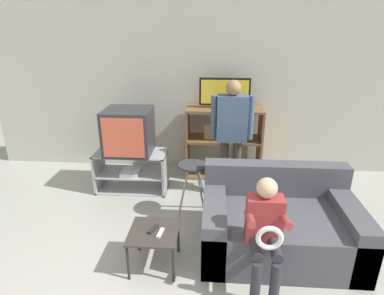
{
  "coord_description": "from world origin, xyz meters",
  "views": [
    {
      "loc": [
        0.25,
        -1.44,
        2.16
      ],
      "look_at": [
        0.02,
        1.82,
        0.9
      ],
      "focal_mm": 30.0,
      "sensor_mm": 36.0,
      "label": 1
    }
  ],
  "objects_px": {
    "snack_table": "(154,235)",
    "remote_control_white": "(160,233)",
    "folding_stool": "(193,175)",
    "couch": "(278,224)",
    "media_shelf": "(223,142)",
    "television_flat": "(225,94)",
    "television_main": "(129,131)",
    "tv_stand": "(132,171)",
    "remote_control_black": "(153,229)",
    "person_seated_child": "(265,229)",
    "person_standing_adult": "(232,129)"
  },
  "relations": [
    {
      "from": "snack_table",
      "to": "person_seated_child",
      "type": "xyz_separation_m",
      "value": [
        0.96,
        -0.21,
        0.27
      ]
    },
    {
      "from": "folding_stool",
      "to": "couch",
      "type": "relative_size",
      "value": 0.45
    },
    {
      "from": "remote_control_white",
      "to": "remote_control_black",
      "type": "bearing_deg",
      "value": 153.26
    },
    {
      "from": "remote_control_black",
      "to": "media_shelf",
      "type": "bearing_deg",
      "value": 93.52
    },
    {
      "from": "remote_control_white",
      "to": "person_seated_child",
      "type": "relative_size",
      "value": 0.14
    },
    {
      "from": "media_shelf",
      "to": "person_standing_adult",
      "type": "relative_size",
      "value": 0.71
    },
    {
      "from": "snack_table",
      "to": "remote_control_black",
      "type": "distance_m",
      "value": 0.06
    },
    {
      "from": "folding_stool",
      "to": "person_seated_child",
      "type": "bearing_deg",
      "value": -58.28
    },
    {
      "from": "media_shelf",
      "to": "couch",
      "type": "xyz_separation_m",
      "value": [
        0.53,
        -1.7,
        -0.26
      ]
    },
    {
      "from": "television_main",
      "to": "couch",
      "type": "distance_m",
      "value": 2.2
    },
    {
      "from": "person_standing_adult",
      "to": "remote_control_white",
      "type": "bearing_deg",
      "value": -115.05
    },
    {
      "from": "television_flat",
      "to": "remote_control_white",
      "type": "height_order",
      "value": "television_flat"
    },
    {
      "from": "media_shelf",
      "to": "television_flat",
      "type": "height_order",
      "value": "television_flat"
    },
    {
      "from": "remote_control_black",
      "to": "television_flat",
      "type": "bearing_deg",
      "value": 93.73
    },
    {
      "from": "snack_table",
      "to": "person_seated_child",
      "type": "height_order",
      "value": "person_seated_child"
    },
    {
      "from": "tv_stand",
      "to": "couch",
      "type": "height_order",
      "value": "couch"
    },
    {
      "from": "television_main",
      "to": "television_flat",
      "type": "relative_size",
      "value": 0.85
    },
    {
      "from": "person_seated_child",
      "to": "person_standing_adult",
      "type": "bearing_deg",
      "value": 97.36
    },
    {
      "from": "folding_stool",
      "to": "remote_control_black",
      "type": "bearing_deg",
      "value": -110.32
    },
    {
      "from": "person_seated_child",
      "to": "television_main",
      "type": "bearing_deg",
      "value": 132.3
    },
    {
      "from": "television_main",
      "to": "person_standing_adult",
      "type": "relative_size",
      "value": 0.39
    },
    {
      "from": "television_main",
      "to": "person_standing_adult",
      "type": "xyz_separation_m",
      "value": [
        1.34,
        -0.07,
        0.09
      ]
    },
    {
      "from": "television_flat",
      "to": "couch",
      "type": "bearing_deg",
      "value": -72.62
    },
    {
      "from": "media_shelf",
      "to": "television_flat",
      "type": "xyz_separation_m",
      "value": [
        -0.01,
        0.01,
        0.71
      ]
    },
    {
      "from": "television_main",
      "to": "folding_stool",
      "type": "relative_size",
      "value": 0.88
    },
    {
      "from": "tv_stand",
      "to": "remote_control_white",
      "type": "height_order",
      "value": "tv_stand"
    },
    {
      "from": "snack_table",
      "to": "couch",
      "type": "height_order",
      "value": "couch"
    },
    {
      "from": "television_main",
      "to": "television_flat",
      "type": "distance_m",
      "value": 1.43
    },
    {
      "from": "person_standing_adult",
      "to": "folding_stool",
      "type": "bearing_deg",
      "value": -128.23
    },
    {
      "from": "television_flat",
      "to": "folding_stool",
      "type": "xyz_separation_m",
      "value": [
        -0.36,
        -1.19,
        -0.7
      ]
    },
    {
      "from": "folding_stool",
      "to": "remote_control_white",
      "type": "height_order",
      "value": "folding_stool"
    },
    {
      "from": "television_flat",
      "to": "remote_control_white",
      "type": "bearing_deg",
      "value": -106.04
    },
    {
      "from": "folding_stool",
      "to": "snack_table",
      "type": "distance_m",
      "value": 0.93
    },
    {
      "from": "television_main",
      "to": "media_shelf",
      "type": "xyz_separation_m",
      "value": [
        1.26,
        0.55,
        -0.31
      ]
    },
    {
      "from": "remote_control_white",
      "to": "couch",
      "type": "bearing_deg",
      "value": 27.97
    },
    {
      "from": "person_standing_adult",
      "to": "person_seated_child",
      "type": "xyz_separation_m",
      "value": [
        0.21,
        -1.64,
        -0.32
      ]
    },
    {
      "from": "snack_table",
      "to": "remote_control_white",
      "type": "bearing_deg",
      "value": -28.12
    },
    {
      "from": "couch",
      "to": "media_shelf",
      "type": "bearing_deg",
      "value": 107.23
    },
    {
      "from": "remote_control_white",
      "to": "couch",
      "type": "relative_size",
      "value": 0.1
    },
    {
      "from": "television_flat",
      "to": "person_standing_adult",
      "type": "bearing_deg",
      "value": -82.17
    },
    {
      "from": "snack_table",
      "to": "remote_control_black",
      "type": "xyz_separation_m",
      "value": [
        -0.01,
        0.02,
        0.05
      ]
    },
    {
      "from": "media_shelf",
      "to": "remote_control_black",
      "type": "bearing_deg",
      "value": -108.61
    },
    {
      "from": "person_standing_adult",
      "to": "television_flat",
      "type": "bearing_deg",
      "value": 97.83
    },
    {
      "from": "television_flat",
      "to": "person_seated_child",
      "type": "bearing_deg",
      "value": -82.51
    },
    {
      "from": "couch",
      "to": "person_seated_child",
      "type": "xyz_separation_m",
      "value": [
        -0.24,
        -0.56,
        0.33
      ]
    },
    {
      "from": "television_main",
      "to": "person_seated_child",
      "type": "height_order",
      "value": "television_main"
    },
    {
      "from": "couch",
      "to": "folding_stool",
      "type": "bearing_deg",
      "value": 150.31
    },
    {
      "from": "television_flat",
      "to": "person_seated_child",
      "type": "height_order",
      "value": "television_flat"
    },
    {
      "from": "tv_stand",
      "to": "snack_table",
      "type": "height_order",
      "value": "tv_stand"
    },
    {
      "from": "media_shelf",
      "to": "remote_control_black",
      "type": "xyz_separation_m",
      "value": [
        -0.68,
        -2.02,
        -0.14
      ]
    }
  ]
}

